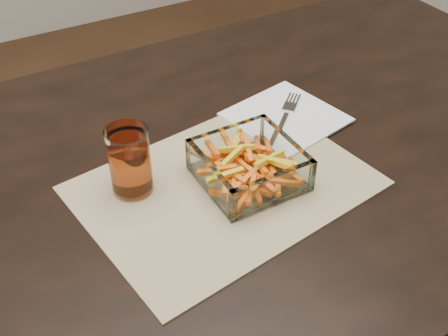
# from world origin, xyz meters

# --- Properties ---
(dining_table) EXTENTS (1.60, 0.90, 0.75)m
(dining_table) POSITION_xyz_m (0.00, 0.00, 0.66)
(dining_table) COLOR black
(dining_table) RESTS_ON ground
(placemat) EXTENTS (0.49, 0.39, 0.00)m
(placemat) POSITION_xyz_m (-0.03, -0.07, 0.75)
(placemat) COLOR tan
(placemat) RESTS_ON dining_table
(glass_bowl) EXTENTS (0.15, 0.15, 0.06)m
(glass_bowl) POSITION_xyz_m (0.01, -0.08, 0.78)
(glass_bowl) COLOR white
(glass_bowl) RESTS_ON placemat
(tumbler) EXTENTS (0.07, 0.07, 0.12)m
(tumbler) POSITION_xyz_m (-0.16, -0.01, 0.81)
(tumbler) COLOR white
(tumbler) RESTS_ON placemat
(napkin) EXTENTS (0.22, 0.22, 0.00)m
(napkin) POSITION_xyz_m (0.17, 0.04, 0.76)
(napkin) COLOR white
(napkin) RESTS_ON placemat
(fork) EXTENTS (0.15, 0.13, 0.00)m
(fork) POSITION_xyz_m (0.16, 0.04, 0.76)
(fork) COLOR silver
(fork) RESTS_ON napkin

